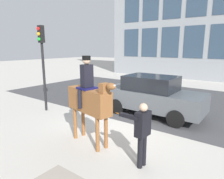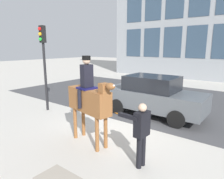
{
  "view_description": "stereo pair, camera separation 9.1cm",
  "coord_description": "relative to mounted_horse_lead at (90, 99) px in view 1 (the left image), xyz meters",
  "views": [
    {
      "loc": [
        3.9,
        -5.67,
        2.85
      ],
      "look_at": [
        0.37,
        -0.93,
        1.6
      ],
      "focal_mm": 32.0,
      "sensor_mm": 36.0,
      "label": 1
    },
    {
      "loc": [
        3.98,
        -5.61,
        2.85
      ],
      "look_at": [
        0.37,
        -0.93,
        1.6
      ],
      "focal_mm": 32.0,
      "sensor_mm": 36.0,
      "label": 2
    }
  ],
  "objects": [
    {
      "name": "traffic_light",
      "position": [
        -3.86,
        1.15,
        1.16
      ],
      "size": [
        0.24,
        0.29,
        3.77
      ],
      "color": "black",
      "rests_on": "ground_plane"
    },
    {
      "name": "ground_plane",
      "position": [
        -0.02,
        1.55,
        -1.39
      ],
      "size": [
        80.0,
        80.0,
        0.0
      ],
      "primitive_type": "plane",
      "color": "beige"
    },
    {
      "name": "road_surface",
      "position": [
        -0.02,
        6.3,
        -1.38
      ],
      "size": [
        19.18,
        8.5,
        0.01
      ],
      "color": "#444447",
      "rests_on": "ground_plane"
    },
    {
      "name": "pedestrian_bystander",
      "position": [
        1.81,
        -0.16,
        -0.45
      ],
      "size": [
        0.85,
        0.43,
        1.6
      ],
      "rotation": [
        0.0,
        0.0,
        3.06
      ],
      "color": "black",
      "rests_on": "ground_plane"
    },
    {
      "name": "street_car_near_lane",
      "position": [
        0.33,
        3.52,
        -0.53
      ],
      "size": [
        4.2,
        1.78,
        1.68
      ],
      "color": "#51565B",
      "rests_on": "ground_plane"
    },
    {
      "name": "mounted_horse_lead",
      "position": [
        0.0,
        0.0,
        0.0
      ],
      "size": [
        1.96,
        0.73,
        2.62
      ],
      "rotation": [
        0.0,
        0.0,
        -0.19
      ],
      "color": "brown",
      "rests_on": "ground_plane"
    }
  ]
}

